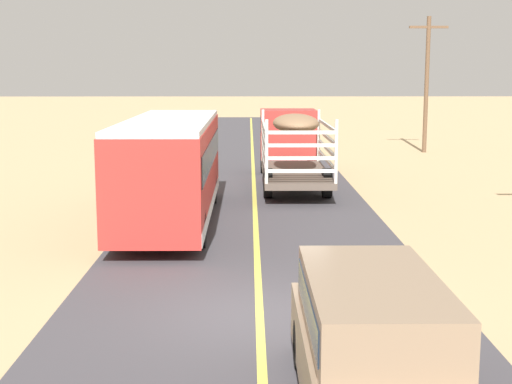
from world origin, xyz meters
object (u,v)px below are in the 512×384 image
livestock_truck (291,139)px  power_pole_mid (427,80)px  suv_near (371,337)px  bus (171,167)px

livestock_truck → power_pole_mid: 13.79m
suv_near → power_pole_mid: 33.51m
suv_near → bus: bearing=107.8°
livestock_truck → power_pole_mid: (8.35, 10.72, 2.34)m
livestock_truck → bus: size_ratio=0.97×
suv_near → livestock_truck: 21.57m
livestock_truck → suv_near: bearing=-90.3°
suv_near → livestock_truck: livestock_truck is taller
bus → livestock_truck: bearing=64.7°
suv_near → bus: 13.32m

